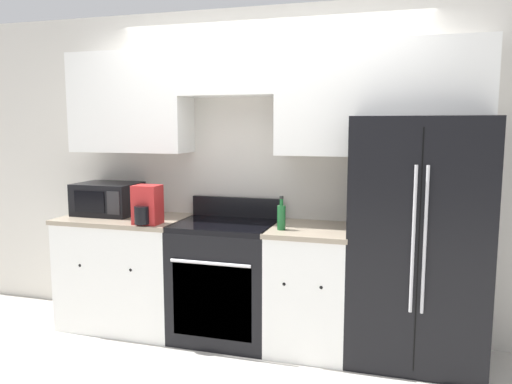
{
  "coord_description": "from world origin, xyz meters",
  "views": [
    {
      "loc": [
        1.05,
        -3.27,
        1.67
      ],
      "look_at": [
        0.0,
        0.31,
        1.17
      ],
      "focal_mm": 35.0,
      "sensor_mm": 36.0,
      "label": 1
    }
  ],
  "objects_px": {
    "oven_range": "(226,280)",
    "bottle": "(281,216)",
    "refrigerator": "(417,241)",
    "microwave": "(108,199)"
  },
  "relations": [
    {
      "from": "oven_range",
      "to": "bottle",
      "type": "height_order",
      "value": "bottle"
    },
    {
      "from": "refrigerator",
      "to": "microwave",
      "type": "distance_m",
      "value": 2.51
    },
    {
      "from": "oven_range",
      "to": "refrigerator",
      "type": "distance_m",
      "value": 1.48
    },
    {
      "from": "refrigerator",
      "to": "bottle",
      "type": "height_order",
      "value": "refrigerator"
    },
    {
      "from": "oven_range",
      "to": "refrigerator",
      "type": "relative_size",
      "value": 0.63
    },
    {
      "from": "oven_range",
      "to": "bottle",
      "type": "xyz_separation_m",
      "value": [
        0.48,
        -0.13,
        0.55
      ]
    },
    {
      "from": "refrigerator",
      "to": "bottle",
      "type": "relative_size",
      "value": 7.02
    },
    {
      "from": "oven_range",
      "to": "microwave",
      "type": "relative_size",
      "value": 2.15
    },
    {
      "from": "microwave",
      "to": "bottle",
      "type": "bearing_deg",
      "value": -7.58
    },
    {
      "from": "oven_range",
      "to": "refrigerator",
      "type": "xyz_separation_m",
      "value": [
        1.42,
        0.03,
        0.4
      ]
    }
  ]
}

